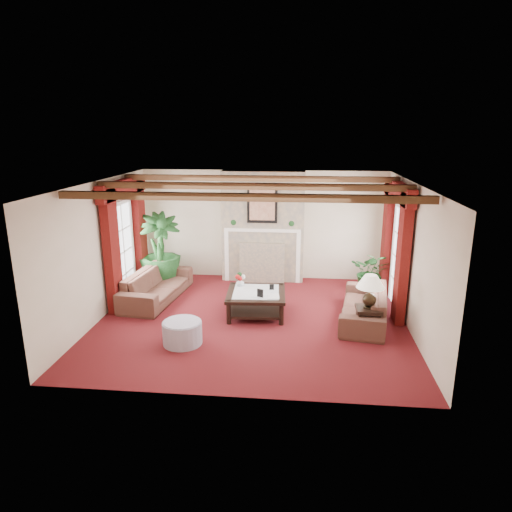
# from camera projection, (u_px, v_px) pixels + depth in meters

# --- Properties ---
(floor) EXTENTS (6.00, 6.00, 0.00)m
(floor) POSITION_uv_depth(u_px,v_px,m) (252.00, 319.00, 9.08)
(floor) COLOR #4F0E11
(floor) RESTS_ON ground
(ceiling) EXTENTS (6.00, 6.00, 0.00)m
(ceiling) POSITION_uv_depth(u_px,v_px,m) (252.00, 183.00, 8.36)
(ceiling) COLOR white
(ceiling) RESTS_ON floor
(back_wall) EXTENTS (6.00, 0.02, 2.70)m
(back_wall) POSITION_uv_depth(u_px,v_px,m) (264.00, 225.00, 11.36)
(back_wall) COLOR beige
(back_wall) RESTS_ON ground
(left_wall) EXTENTS (0.02, 5.50, 2.70)m
(left_wall) POSITION_uv_depth(u_px,v_px,m) (101.00, 250.00, 9.01)
(left_wall) COLOR beige
(left_wall) RESTS_ON ground
(right_wall) EXTENTS (0.02, 5.50, 2.70)m
(right_wall) POSITION_uv_depth(u_px,v_px,m) (413.00, 258.00, 8.44)
(right_wall) COLOR beige
(right_wall) RESTS_ON ground
(ceiling_beams) EXTENTS (6.00, 3.00, 0.12)m
(ceiling_beams) POSITION_uv_depth(u_px,v_px,m) (252.00, 186.00, 8.37)
(ceiling_beams) COLOR #3A2512
(ceiling_beams) RESTS_ON ceiling
(fireplace) EXTENTS (2.00, 0.52, 2.70)m
(fireplace) POSITION_uv_depth(u_px,v_px,m) (263.00, 171.00, 10.80)
(fireplace) COLOR tan
(fireplace) RESTS_ON ground
(french_door_left) EXTENTS (0.10, 1.10, 2.16)m
(french_door_left) POSITION_uv_depth(u_px,v_px,m) (119.00, 203.00, 9.75)
(french_door_left) COLOR white
(french_door_left) RESTS_ON ground
(french_door_right) EXTENTS (0.10, 1.10, 2.16)m
(french_door_right) POSITION_uv_depth(u_px,v_px,m) (403.00, 208.00, 9.19)
(french_door_right) COLOR white
(french_door_right) RESTS_ON ground
(curtains_left) EXTENTS (0.20, 2.40, 2.55)m
(curtains_left) POSITION_uv_depth(u_px,v_px,m) (122.00, 183.00, 9.63)
(curtains_left) COLOR #460B09
(curtains_left) RESTS_ON ground
(curtains_right) EXTENTS (0.20, 2.40, 2.55)m
(curtains_right) POSITION_uv_depth(u_px,v_px,m) (399.00, 187.00, 9.09)
(curtains_right) COLOR #460B09
(curtains_right) RESTS_ON ground
(sofa_left) EXTENTS (2.39, 1.17, 0.88)m
(sofa_left) POSITION_uv_depth(u_px,v_px,m) (156.00, 280.00, 10.06)
(sofa_left) COLOR #340E1A
(sofa_left) RESTS_ON ground
(sofa_right) EXTENTS (2.31, 1.29, 0.83)m
(sofa_right) POSITION_uv_depth(u_px,v_px,m) (364.00, 300.00, 8.95)
(sofa_right) COLOR #340E1A
(sofa_right) RESTS_ON ground
(potted_palm) EXTENTS (2.56, 2.64, 0.99)m
(potted_palm) POSITION_uv_depth(u_px,v_px,m) (161.00, 266.00, 10.93)
(potted_palm) COLOR black
(potted_palm) RESTS_ON ground
(small_plant) EXTENTS (1.50, 1.54, 0.76)m
(small_plant) POSITION_uv_depth(u_px,v_px,m) (371.00, 276.00, 10.50)
(small_plant) COLOR black
(small_plant) RESTS_ON ground
(coffee_table) EXTENTS (1.23, 1.23, 0.48)m
(coffee_table) POSITION_uv_depth(u_px,v_px,m) (256.00, 303.00, 9.28)
(coffee_table) COLOR black
(coffee_table) RESTS_ON ground
(side_table) EXTENTS (0.56, 0.56, 0.53)m
(side_table) POSITION_uv_depth(u_px,v_px,m) (368.00, 321.00, 8.32)
(side_table) COLOR black
(side_table) RESTS_ON ground
(ottoman) EXTENTS (0.69, 0.69, 0.40)m
(ottoman) POSITION_uv_depth(u_px,v_px,m) (182.00, 333.00, 8.01)
(ottoman) COLOR #928C9F
(ottoman) RESTS_ON ground
(table_lamp) EXTENTS (0.50, 0.50, 0.64)m
(table_lamp) POSITION_uv_depth(u_px,v_px,m) (370.00, 291.00, 8.17)
(table_lamp) COLOR black
(table_lamp) RESTS_ON side_table
(flower_vase) EXTENTS (0.28, 0.28, 0.17)m
(flower_vase) POSITION_uv_depth(u_px,v_px,m) (240.00, 282.00, 9.54)
(flower_vase) COLOR silver
(flower_vase) RESTS_ON coffee_table
(book) EXTENTS (0.23, 0.06, 0.30)m
(book) POSITION_uv_depth(u_px,v_px,m) (268.00, 290.00, 8.89)
(book) COLOR black
(book) RESTS_ON coffee_table
(photo_frame_a) EXTENTS (0.13, 0.07, 0.17)m
(photo_frame_a) POSITION_uv_depth(u_px,v_px,m) (260.00, 293.00, 8.89)
(photo_frame_a) COLOR black
(photo_frame_a) RESTS_ON coffee_table
(photo_frame_b) EXTENTS (0.10, 0.04, 0.12)m
(photo_frame_b) POSITION_uv_depth(u_px,v_px,m) (272.00, 287.00, 9.30)
(photo_frame_b) COLOR black
(photo_frame_b) RESTS_ON coffee_table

